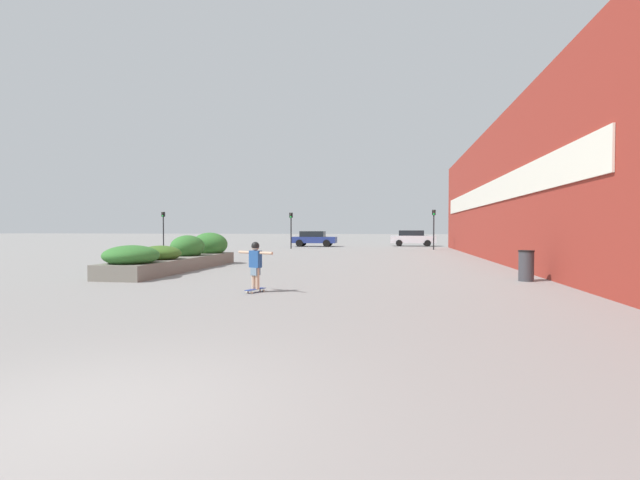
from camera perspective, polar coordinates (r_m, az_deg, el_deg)
ground_plane at (r=4.85m, az=-29.29°, el=-19.97°), size 300.00×300.00×0.00m
building_wall_right at (r=20.82m, az=25.44°, el=6.78°), size 0.67×45.26×7.48m
planter_box at (r=19.51m, az=-18.40°, el=-1.97°), size 1.93×8.65×1.58m
skateboard at (r=12.07m, az=-8.59°, el=-6.59°), size 0.45×0.71×0.09m
skateboarder at (r=11.99m, az=-8.60°, el=-2.71°), size 1.15×0.58×1.31m
trash_bin at (r=16.03m, az=25.79°, el=-3.10°), size 0.51×0.51×1.04m
car_leftmost at (r=43.10m, az=-0.81°, el=0.22°), size 4.40×1.91×1.54m
car_center_left at (r=45.49m, az=29.06°, el=0.04°), size 3.98×2.00×1.45m
car_center_right at (r=45.08m, az=12.22°, el=0.28°), size 4.55×1.90×1.62m
traffic_light_left at (r=38.44m, az=-3.89°, el=2.15°), size 0.28×0.30×3.23m
traffic_light_right at (r=37.62m, az=14.93°, el=2.28°), size 0.28×0.30×3.40m
traffic_light_far_left at (r=43.44m, az=-20.18°, el=2.12°), size 0.28×0.30×3.39m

